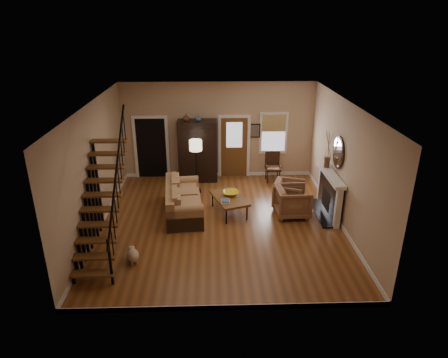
{
  "coord_description": "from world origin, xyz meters",
  "views": [
    {
      "loc": [
        -0.23,
        -9.68,
        5.32
      ],
      "look_at": [
        0.1,
        0.4,
        1.15
      ],
      "focal_mm": 32.0,
      "sensor_mm": 36.0,
      "label": 1
    }
  ],
  "objects_px": {
    "armchair_left": "(293,202)",
    "coffee_table": "(229,205)",
    "side_chair": "(273,167)",
    "armchair_right": "(289,194)",
    "armoire": "(198,151)",
    "sofa": "(184,200)",
    "floor_lamp": "(196,166)"
  },
  "relations": [
    {
      "from": "coffee_table",
      "to": "armchair_right",
      "type": "xyz_separation_m",
      "value": [
        1.79,
        0.38,
        0.14
      ]
    },
    {
      "from": "sofa",
      "to": "side_chair",
      "type": "height_order",
      "value": "side_chair"
    },
    {
      "from": "armoire",
      "to": "coffee_table",
      "type": "distance_m",
      "value": 2.84
    },
    {
      "from": "coffee_table",
      "to": "floor_lamp",
      "type": "relative_size",
      "value": 0.76
    },
    {
      "from": "sofa",
      "to": "coffee_table",
      "type": "xyz_separation_m",
      "value": [
        1.3,
        -0.02,
        -0.17
      ]
    },
    {
      "from": "armchair_left",
      "to": "side_chair",
      "type": "bearing_deg",
      "value": 2.05
    },
    {
      "from": "coffee_table",
      "to": "side_chair",
      "type": "bearing_deg",
      "value": 55.84
    },
    {
      "from": "armoire",
      "to": "armchair_right",
      "type": "relative_size",
      "value": 2.41
    },
    {
      "from": "armoire",
      "to": "coffee_table",
      "type": "relative_size",
      "value": 1.6
    },
    {
      "from": "sofa",
      "to": "armoire",
      "type": "bearing_deg",
      "value": 76.76
    },
    {
      "from": "armoire",
      "to": "floor_lamp",
      "type": "xyz_separation_m",
      "value": [
        -0.02,
        -0.98,
        -0.19
      ]
    },
    {
      "from": "sofa",
      "to": "armchair_right",
      "type": "height_order",
      "value": "sofa"
    },
    {
      "from": "armoire",
      "to": "side_chair",
      "type": "bearing_deg",
      "value": -4.48
    },
    {
      "from": "armoire",
      "to": "armchair_right",
      "type": "xyz_separation_m",
      "value": [
        2.75,
        -2.17,
        -0.65
      ]
    },
    {
      "from": "armchair_left",
      "to": "armchair_right",
      "type": "height_order",
      "value": "armchair_left"
    },
    {
      "from": "coffee_table",
      "to": "armoire",
      "type": "bearing_deg",
      "value": 110.56
    },
    {
      "from": "coffee_table",
      "to": "floor_lamp",
      "type": "bearing_deg",
      "value": 122.08
    },
    {
      "from": "armchair_left",
      "to": "armchair_right",
      "type": "distance_m",
      "value": 0.56
    },
    {
      "from": "sofa",
      "to": "coffee_table",
      "type": "height_order",
      "value": "sofa"
    },
    {
      "from": "side_chair",
      "to": "sofa",
      "type": "bearing_deg",
      "value": -141.16
    },
    {
      "from": "side_chair",
      "to": "armchair_right",
      "type": "bearing_deg",
      "value": -84.33
    },
    {
      "from": "sofa",
      "to": "armchair_right",
      "type": "bearing_deg",
      "value": 1.11
    },
    {
      "from": "armchair_left",
      "to": "coffee_table",
      "type": "bearing_deg",
      "value": 81.85
    },
    {
      "from": "armchair_left",
      "to": "armchair_right",
      "type": "xyz_separation_m",
      "value": [
        0.0,
        0.56,
        -0.03
      ]
    },
    {
      "from": "coffee_table",
      "to": "side_chair",
      "type": "height_order",
      "value": "side_chair"
    },
    {
      "from": "armchair_right",
      "to": "sofa",
      "type": "bearing_deg",
      "value": 116.0
    },
    {
      "from": "armoire",
      "to": "sofa",
      "type": "distance_m",
      "value": 2.63
    },
    {
      "from": "floor_lamp",
      "to": "side_chair",
      "type": "distance_m",
      "value": 2.71
    },
    {
      "from": "coffee_table",
      "to": "armchair_left",
      "type": "relative_size",
      "value": 1.4
    },
    {
      "from": "sofa",
      "to": "armchair_left",
      "type": "distance_m",
      "value": 3.09
    },
    {
      "from": "sofa",
      "to": "floor_lamp",
      "type": "bearing_deg",
      "value": 72.82
    },
    {
      "from": "floor_lamp",
      "to": "armchair_left",
      "type": "bearing_deg",
      "value": -32.27
    }
  ]
}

